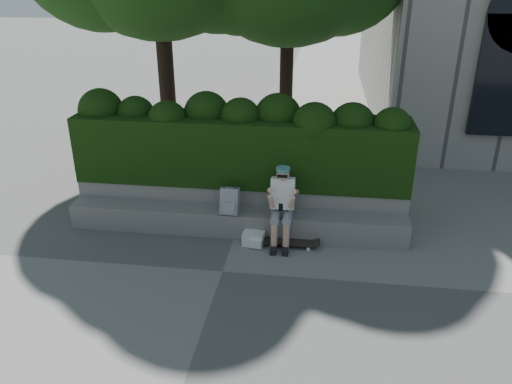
# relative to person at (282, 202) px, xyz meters

# --- Properties ---
(ground) EXTENTS (80.00, 80.00, 0.00)m
(ground) POSITION_rel_person_xyz_m (-0.84, -1.07, -0.75)
(ground) COLOR slate
(ground) RESTS_ON ground
(bench_ledge) EXTENTS (6.00, 0.45, 0.45)m
(bench_ledge) POSITION_rel_person_xyz_m (-0.84, 0.18, -0.53)
(bench_ledge) COLOR gray
(bench_ledge) RESTS_ON ground
(planter_wall) EXTENTS (6.00, 0.50, 0.75)m
(planter_wall) POSITION_rel_person_xyz_m (-0.84, 0.66, -0.38)
(planter_wall) COLOR gray
(planter_wall) RESTS_ON ground
(hedge) EXTENTS (6.00, 1.00, 1.20)m
(hedge) POSITION_rel_person_xyz_m (-0.84, 0.88, 0.60)
(hedge) COLOR black
(hedge) RESTS_ON planter_wall
(person) EXTENTS (0.40, 0.76, 1.38)m
(person) POSITION_rel_person_xyz_m (0.00, 0.00, 0.00)
(person) COLOR gray
(person) RESTS_ON ground
(skateboard) EXTENTS (0.89, 0.23, 0.09)m
(skateboard) POSITION_rel_person_xyz_m (0.17, -0.16, -0.67)
(skateboard) COLOR black
(skateboard) RESTS_ON ground
(backpack_plaid) EXTENTS (0.33, 0.19, 0.46)m
(backpack_plaid) POSITION_rel_person_xyz_m (-0.92, 0.08, -0.07)
(backpack_plaid) COLOR #B9BABF
(backpack_plaid) RESTS_ON bench_ledge
(backpack_ground) EXTENTS (0.38, 0.29, 0.23)m
(backpack_ground) POSITION_rel_person_xyz_m (-0.47, -0.17, -0.64)
(backpack_ground) COLOR white
(backpack_ground) RESTS_ON ground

